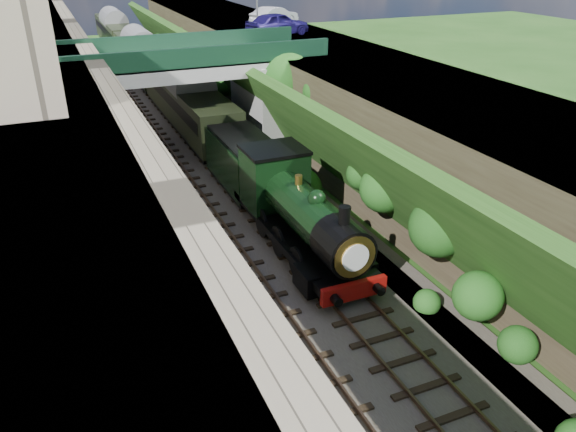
{
  "coord_description": "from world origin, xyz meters",
  "views": [
    {
      "loc": [
        -8.01,
        -11.1,
        12.73
      ],
      "look_at": [
        0.0,
        7.54,
        2.73
      ],
      "focal_mm": 35.0,
      "sensor_mm": 36.0,
      "label": 1
    }
  ],
  "objects_px": {
    "road_bridge": "(200,90)",
    "tender": "(245,165)",
    "locomotive": "(300,215)",
    "car_blue": "(277,24)",
    "tree": "(287,83)",
    "car_silver": "(274,16)"
  },
  "relations": [
    {
      "from": "tree",
      "to": "car_silver",
      "type": "distance_m",
      "value": 14.39
    },
    {
      "from": "car_blue",
      "to": "car_silver",
      "type": "bearing_deg",
      "value": -35.34
    },
    {
      "from": "car_silver",
      "to": "tree",
      "type": "bearing_deg",
      "value": 133.84
    },
    {
      "from": "car_blue",
      "to": "tender",
      "type": "relative_size",
      "value": 0.83
    },
    {
      "from": "car_silver",
      "to": "tender",
      "type": "distance_m",
      "value": 21.45
    },
    {
      "from": "road_bridge",
      "to": "car_silver",
      "type": "distance_m",
      "value": 14.82
    },
    {
      "from": "road_bridge",
      "to": "car_silver",
      "type": "height_order",
      "value": "car_silver"
    },
    {
      "from": "road_bridge",
      "to": "tree",
      "type": "relative_size",
      "value": 2.42
    },
    {
      "from": "road_bridge",
      "to": "car_blue",
      "type": "height_order",
      "value": "car_blue"
    },
    {
      "from": "tree",
      "to": "car_blue",
      "type": "relative_size",
      "value": 1.32
    },
    {
      "from": "tree",
      "to": "car_blue",
      "type": "height_order",
      "value": "car_blue"
    },
    {
      "from": "car_blue",
      "to": "car_silver",
      "type": "relative_size",
      "value": 1.09
    },
    {
      "from": "car_blue",
      "to": "locomotive",
      "type": "xyz_separation_m",
      "value": [
        -7.39,
        -20.51,
        -5.21
      ]
    },
    {
      "from": "car_silver",
      "to": "car_blue",
      "type": "bearing_deg",
      "value": 133.13
    },
    {
      "from": "tender",
      "to": "car_silver",
      "type": "bearing_deg",
      "value": 63.33
    },
    {
      "from": "car_silver",
      "to": "tender",
      "type": "xyz_separation_m",
      "value": [
        -9.32,
        -18.56,
        -5.38
      ]
    },
    {
      "from": "tree",
      "to": "car_blue",
      "type": "xyz_separation_m",
      "value": [
        2.68,
        8.02,
        2.46
      ]
    },
    {
      "from": "locomotive",
      "to": "car_blue",
      "type": "bearing_deg",
      "value": 70.19
    },
    {
      "from": "tree",
      "to": "road_bridge",
      "type": "bearing_deg",
      "value": 153.34
    },
    {
      "from": "tree",
      "to": "car_silver",
      "type": "height_order",
      "value": "car_silver"
    },
    {
      "from": "locomotive",
      "to": "tender",
      "type": "height_order",
      "value": "locomotive"
    },
    {
      "from": "road_bridge",
      "to": "tender",
      "type": "xyz_separation_m",
      "value": [
        0.26,
        -7.63,
        -2.46
      ]
    }
  ]
}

